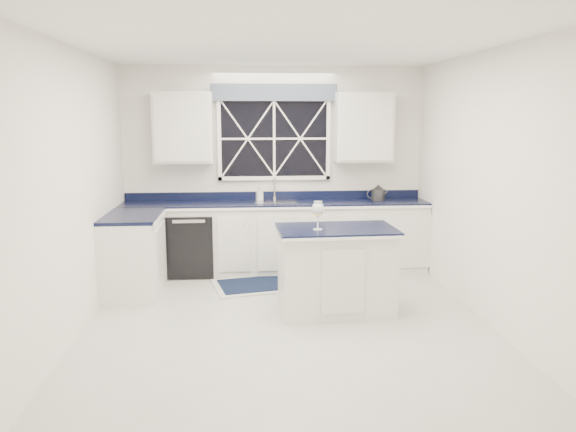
{
  "coord_description": "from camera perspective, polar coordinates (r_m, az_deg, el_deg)",
  "views": [
    {
      "loc": [
        -0.42,
        -5.29,
        2.07
      ],
      "look_at": [
        0.04,
        0.4,
        1.03
      ],
      "focal_mm": 35.0,
      "sensor_mm": 36.0,
      "label": 1
    }
  ],
  "objects": [
    {
      "name": "back_wall",
      "position": [
        7.59,
        -1.42,
        4.85
      ],
      "size": [
        4.0,
        0.1,
        2.7
      ],
      "primitive_type": "cube",
      "color": "white",
      "rests_on": "ground"
    },
    {
      "name": "rug",
      "position": [
        6.96,
        -2.29,
        -6.92
      ],
      "size": [
        1.38,
        1.0,
        0.02
      ],
      "rotation": [
        0.0,
        0.0,
        0.21
      ],
      "color": "#B7B7B2",
      "rests_on": "ground"
    },
    {
      "name": "kettle",
      "position": [
        7.56,
        9.12,
        2.32
      ],
      "size": [
        0.3,
        0.19,
        0.21
      ],
      "rotation": [
        0.0,
        0.0,
        0.04
      ],
      "color": "#2F2F32",
      "rests_on": "countertop"
    },
    {
      "name": "island",
      "position": [
        5.95,
        4.88,
        -5.47
      ],
      "size": [
        1.25,
        0.78,
        0.91
      ],
      "rotation": [
        0.0,
        0.0,
        0.04
      ],
      "color": "white",
      "rests_on": "ground"
    },
    {
      "name": "base_cabinets",
      "position": [
        7.26,
        -3.79,
        -2.61
      ],
      "size": [
        3.99,
        1.6,
        0.9
      ],
      "color": "white",
      "rests_on": "ground"
    },
    {
      "name": "ground",
      "position": [
        5.7,
        -0.06,
        -10.99
      ],
      "size": [
        4.5,
        4.5,
        0.0
      ],
      "primitive_type": "plane",
      "color": "#B5B6B1",
      "rests_on": "ground"
    },
    {
      "name": "countertop",
      "position": [
        7.35,
        -1.27,
        1.29
      ],
      "size": [
        3.98,
        0.64,
        0.04
      ],
      "primitive_type": "cube",
      "color": "black",
      "rests_on": "base_cabinets"
    },
    {
      "name": "soap_bottle",
      "position": [
        7.49,
        -2.92,
        2.31
      ],
      "size": [
        0.1,
        0.1,
        0.18
      ],
      "primitive_type": "imported",
      "rotation": [
        0.0,
        0.0,
        0.26
      ],
      "color": "silver",
      "rests_on": "countertop"
    },
    {
      "name": "faucet",
      "position": [
        7.51,
        -1.37,
        2.87
      ],
      "size": [
        0.05,
        0.2,
        0.3
      ],
      "color": "#ADADAF",
      "rests_on": "countertop"
    },
    {
      "name": "wine_glass",
      "position": [
        5.69,
        3.06,
        0.6
      ],
      "size": [
        0.12,
        0.12,
        0.29
      ],
      "color": "silver",
      "rests_on": "island"
    },
    {
      "name": "window",
      "position": [
        7.51,
        -1.42,
        8.47
      ],
      "size": [
        1.65,
        0.09,
        1.26
      ],
      "color": "black",
      "rests_on": "ground"
    },
    {
      "name": "upper_cabinets",
      "position": [
        7.39,
        -1.36,
        8.98
      ],
      "size": [
        3.1,
        0.34,
        0.9
      ],
      "color": "white",
      "rests_on": "ground"
    },
    {
      "name": "dishwasher",
      "position": [
        7.46,
        -9.73,
        -2.71
      ],
      "size": [
        0.6,
        0.58,
        0.82
      ],
      "primitive_type": "cube",
      "color": "black",
      "rests_on": "ground"
    }
  ]
}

